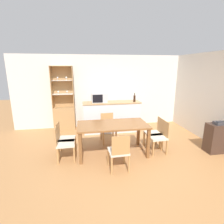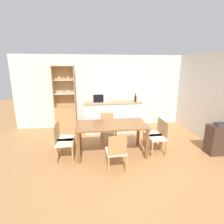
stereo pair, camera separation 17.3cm
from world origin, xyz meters
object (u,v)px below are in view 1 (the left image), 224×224
object	(u,v)px
side_cabinet	(216,138)
wine_bottle	(134,98)
microwave	(99,98)
display_cabinet	(64,112)
dining_chair_side_right_near	(159,137)
dining_chair_head_far	(108,128)
dining_chair_side_left_far	(65,139)
dining_table	(113,128)
dining_chair_head_near	(119,152)
dining_chair_side_right_far	(155,133)
dining_chair_side_left_near	(64,143)
telephone	(219,123)

from	to	relation	value
side_cabinet	wine_bottle	bearing A→B (deg)	131.91
microwave	display_cabinet	bearing A→B (deg)	158.43
wine_bottle	dining_chair_side_right_near	bearing A→B (deg)	-83.41
dining_chair_head_far	microwave	size ratio (longest dim) A/B	1.66
dining_chair_side_left_far	wine_bottle	bearing A→B (deg)	125.64
dining_chair_side_right_near	wine_bottle	world-z (taller)	wine_bottle
microwave	side_cabinet	bearing A→B (deg)	-35.22
dining_chair_side_right_near	microwave	bearing A→B (deg)	35.13
dining_table	dining_chair_side_right_near	world-z (taller)	dining_chair_side_right_near
dining_chair_head_near	dining_chair_side_right_far	bearing A→B (deg)	34.83
dining_chair_head_near	microwave	size ratio (longest dim) A/B	1.66
dining_chair_side_left_far	dining_chair_head_far	distance (m)	1.32
dining_chair_side_right_near	side_cabinet	distance (m)	1.47
microwave	wine_bottle	bearing A→B (deg)	-7.00
dining_chair_side_right_near	wine_bottle	bearing A→B (deg)	4.24
dining_chair_side_right_far	dining_chair_head_near	world-z (taller)	same
dining_table	dining_chair_head_far	world-z (taller)	dining_chair_head_far
display_cabinet	dining_chair_head_near	world-z (taller)	display_cabinet
dining_chair_head_near	dining_chair_side_left_near	bearing A→B (deg)	149.92
dining_chair_head_near	telephone	distance (m)	2.65
dining_table	wine_bottle	xyz separation A→B (m)	(0.99, 1.46, 0.45)
wine_bottle	telephone	bearing A→B (deg)	-49.03
dining_chair_side_left_near	side_cabinet	size ratio (longest dim) A/B	1.10
dining_chair_head_far	wine_bottle	distance (m)	1.41
display_cabinet	dining_chair_side_right_near	size ratio (longest dim) A/B	2.64
dining_chair_head_far	dining_chair_head_near	world-z (taller)	same
dining_chair_side_right_far	telephone	size ratio (longest dim) A/B	3.55
dining_chair_side_left_far	dining_chair_head_near	world-z (taller)	same
microwave	wine_bottle	distance (m)	1.15
dining_chair_side_right_near	microwave	size ratio (longest dim) A/B	1.66
dining_chair_side_left_far	telephone	xyz separation A→B (m)	(3.77, -0.53, 0.37)
dining_chair_side_left_far	side_cabinet	distance (m)	3.82
dining_chair_side_left_far	dining_chair_side_right_near	xyz separation A→B (m)	(2.34, -0.26, 0.00)
dining_table	dining_chair_side_left_near	size ratio (longest dim) A/B	2.07
dining_chair_side_left_far	dining_chair_side_left_near	world-z (taller)	same
dining_chair_side_left_far	wine_bottle	world-z (taller)	wine_bottle
display_cabinet	microwave	bearing A→B (deg)	-21.57
dining_table	dining_chair_side_right_near	xyz separation A→B (m)	(1.17, -0.13, -0.26)
display_cabinet	microwave	world-z (taller)	display_cabinet
dining_chair_side_right_far	dining_chair_head_near	xyz separation A→B (m)	(-1.17, -0.88, 0.00)
dining_chair_side_left_far	dining_chair_head_near	bearing A→B (deg)	56.92
telephone	dining_chair_side_right_far	bearing A→B (deg)	159.66
dining_chair_side_left_near	dining_chair_head_far	distance (m)	1.46
dining_chair_side_left_far	microwave	bearing A→B (deg)	149.44
dining_chair_head_far	microwave	world-z (taller)	microwave
dining_chair_side_left_far	dining_chair_side_left_near	xyz separation A→B (m)	(-0.00, -0.27, 0.00)
dining_chair_head_far	dining_chair_side_left_near	bearing A→B (deg)	33.46
dining_chair_side_right_far	dining_chair_head_far	world-z (taller)	same
display_cabinet	telephone	size ratio (longest dim) A/B	9.36
dining_chair_side_left_far	dining_chair_head_near	xyz separation A→B (m)	(1.17, -0.89, 0.00)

